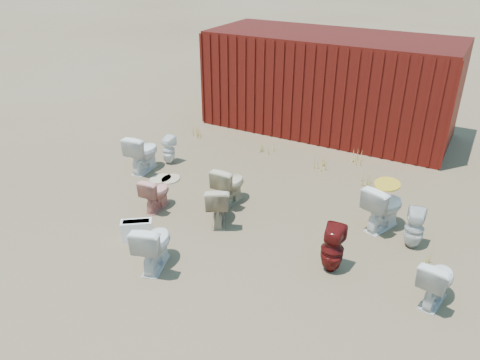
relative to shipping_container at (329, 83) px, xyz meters
The scene contains 22 objects.
ground 5.34m from the shipping_container, 90.00° to the right, with size 100.00×100.00×0.00m, color brown.
shipping_container is the anchor object (origin of this frame).
toilet_front_a 5.02m from the shipping_container, 120.79° to the right, with size 0.47×0.82×0.83m, color white.
toilet_front_pink 5.62m from the shipping_container, 103.55° to the right, with size 0.36×0.63×0.64m, color #DD8D80.
toilet_front_c 6.82m from the shipping_container, 92.20° to the right, with size 0.44×0.77×0.79m, color white.
toilet_front_maroon 6.02m from the shipping_container, 69.45° to the right, with size 0.34×0.34×0.75m, color #580F0F.
toilet_front_e 6.65m from the shipping_container, 57.54° to the right, with size 0.40×0.70×0.71m, color silver.
toilet_back_a 4.44m from the shipping_container, 121.74° to the right, with size 0.28×0.29×0.63m, color white.
toilet_back_beige_left 5.32m from the shipping_container, 90.84° to the right, with size 0.41×0.72×0.74m, color #BDAA8A.
toilet_back_beige_right 4.64m from the shipping_container, 93.08° to the right, with size 0.42×0.74×0.76m, color beige.
toilet_back_yellowlid 4.80m from the shipping_container, 58.70° to the right, with size 0.46×0.81×0.83m, color white.
toilet_back_e 5.39m from the shipping_container, 55.27° to the right, with size 0.30×0.31×0.67m, color silver.
yellow_lid 4.75m from the shipping_container, 58.70° to the right, with size 0.42×0.52×0.03m, color gold.
loose_tank 6.51m from the shipping_container, 98.56° to the right, with size 0.50×0.20×0.35m, color white.
loose_lid_near 5.00m from the shipping_container, 113.97° to the right, with size 0.38×0.49×0.02m, color beige.
loose_lid_far 4.84m from the shipping_container, 112.31° to the right, with size 0.36×0.47×0.02m, color #C3AE8D.
weed_clump_a 3.46m from the shipping_container, 142.04° to the right, with size 0.36×0.36×0.29m, color tan.
weed_clump_b 2.68m from the shipping_container, 71.46° to the right, with size 0.32×0.32×0.26m, color tan.
weed_clump_c 3.37m from the shipping_container, 54.38° to the right, with size 0.36×0.36×0.30m, color tan.
weed_clump_d 2.46m from the shipping_container, 107.41° to the right, with size 0.30×0.30×0.25m, color tan.
weed_clump_e 2.40m from the shipping_container, 52.11° to the right, with size 0.34×0.34×0.28m, color tan.
weed_clump_f 5.93m from the shipping_container, 55.82° to the right, with size 0.28×0.28×0.21m, color tan.
Camera 1 is at (3.63, -5.95, 4.41)m, focal length 35.00 mm.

